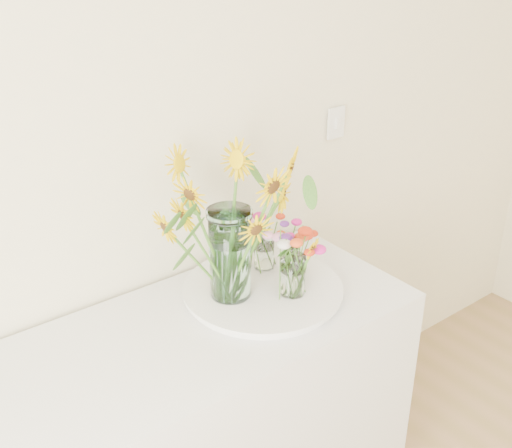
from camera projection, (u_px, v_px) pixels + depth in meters
name	position (u px, v px, depth m)	size (l,w,h in m)	color
counter	(201.00, 441.00, 2.11)	(1.40, 0.60, 0.90)	white
tray	(263.00, 291.00, 2.08)	(0.49, 0.49, 0.03)	white
mason_jar	(230.00, 254.00, 1.97)	(0.13, 0.13, 0.30)	#BEEDF1
sunflower_bouquet	(229.00, 220.00, 1.91)	(0.71, 0.71, 0.53)	#DEB404
small_vase_a	(293.00, 276.00, 2.01)	(0.08, 0.08, 0.14)	white
wildflower_posy_a	(293.00, 263.00, 1.99)	(0.21, 0.21, 0.23)	red
small_vase_b	(294.00, 262.00, 2.11)	(0.08, 0.08, 0.11)	white
wildflower_posy_b	(294.00, 250.00, 2.09)	(0.19, 0.19, 0.20)	red
small_vase_c	(264.00, 252.00, 2.16)	(0.07, 0.07, 0.12)	white
wildflower_posy_c	(264.00, 241.00, 2.14)	(0.21, 0.21, 0.21)	red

